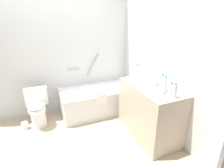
# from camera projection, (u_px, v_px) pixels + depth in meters

# --- Properties ---
(ground_plane) EXTENTS (4.09, 4.09, 0.00)m
(ground_plane) POSITION_uv_depth(u_px,v_px,m) (73.00, 142.00, 2.86)
(ground_plane) COLOR tan
(wall_back_tiled) EXTENTS (3.49, 0.10, 2.32)m
(wall_back_tiled) POSITION_uv_depth(u_px,v_px,m) (56.00, 57.00, 3.48)
(wall_back_tiled) COLOR silver
(wall_back_tiled) RESTS_ON ground_plane
(wall_right_mirror) EXTENTS (0.10, 2.74, 2.32)m
(wall_right_mirror) POSITION_uv_depth(u_px,v_px,m) (159.00, 63.00, 3.03)
(wall_right_mirror) COLOR silver
(wall_right_mirror) RESTS_ON ground_plane
(bathtub) EXTENTS (1.56, 0.75, 1.19)m
(bathtub) POSITION_uv_depth(u_px,v_px,m) (99.00, 99.00, 3.72)
(bathtub) COLOR silver
(bathtub) RESTS_ON ground_plane
(toilet) EXTENTS (0.40, 0.50, 0.70)m
(toilet) POSITION_uv_depth(u_px,v_px,m) (37.00, 108.00, 3.22)
(toilet) COLOR white
(toilet) RESTS_ON ground_plane
(vanity_counter) EXTENTS (0.59, 1.12, 0.90)m
(vanity_counter) POSITION_uv_depth(u_px,v_px,m) (150.00, 111.00, 2.91)
(vanity_counter) COLOR tan
(vanity_counter) RESTS_ON ground_plane
(sink_basin) EXTENTS (0.33, 0.33, 0.07)m
(sink_basin) POSITION_uv_depth(u_px,v_px,m) (147.00, 82.00, 2.83)
(sink_basin) COLOR white
(sink_basin) RESTS_ON vanity_counter
(sink_faucet) EXTENTS (0.13, 0.15, 0.07)m
(sink_faucet) POSITION_uv_depth(u_px,v_px,m) (157.00, 80.00, 2.90)
(sink_faucet) COLOR silver
(sink_faucet) RESTS_ON vanity_counter
(water_bottle_0) EXTENTS (0.06, 0.06, 0.24)m
(water_bottle_0) POSITION_uv_depth(u_px,v_px,m) (165.00, 84.00, 2.51)
(water_bottle_0) COLOR silver
(water_bottle_0) RESTS_ON vanity_counter
(water_bottle_1) EXTENTS (0.07, 0.07, 0.25)m
(water_bottle_1) POSITION_uv_depth(u_px,v_px,m) (137.00, 71.00, 3.09)
(water_bottle_1) COLOR silver
(water_bottle_1) RESTS_ON vanity_counter
(water_bottle_2) EXTENTS (0.07, 0.07, 0.24)m
(water_bottle_2) POSITION_uv_depth(u_px,v_px,m) (162.00, 82.00, 2.58)
(water_bottle_2) COLOR silver
(water_bottle_2) RESTS_ON vanity_counter
(water_bottle_3) EXTENTS (0.07, 0.07, 0.19)m
(water_bottle_3) POSITION_uv_depth(u_px,v_px,m) (171.00, 89.00, 2.41)
(water_bottle_3) COLOR silver
(water_bottle_3) RESTS_ON vanity_counter
(water_bottle_4) EXTENTS (0.06, 0.06, 0.20)m
(water_bottle_4) POSITION_uv_depth(u_px,v_px,m) (175.00, 91.00, 2.33)
(water_bottle_4) COLOR silver
(water_bottle_4) RESTS_ON vanity_counter
(drinking_glass_0) EXTENTS (0.06, 0.06, 0.08)m
(drinking_glass_0) POSITION_uv_depth(u_px,v_px,m) (139.00, 77.00, 3.03)
(drinking_glass_0) COLOR white
(drinking_glass_0) RESTS_ON vanity_counter
(drinking_glass_1) EXTENTS (0.06, 0.06, 0.08)m
(drinking_glass_1) POSITION_uv_depth(u_px,v_px,m) (162.00, 91.00, 2.47)
(drinking_glass_1) COLOR white
(drinking_glass_1) RESTS_ON vanity_counter
(toilet_paper_roll) EXTENTS (0.11, 0.11, 0.13)m
(toilet_paper_roll) POSITION_uv_depth(u_px,v_px,m) (25.00, 126.00, 3.18)
(toilet_paper_roll) COLOR white
(toilet_paper_roll) RESTS_ON ground_plane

